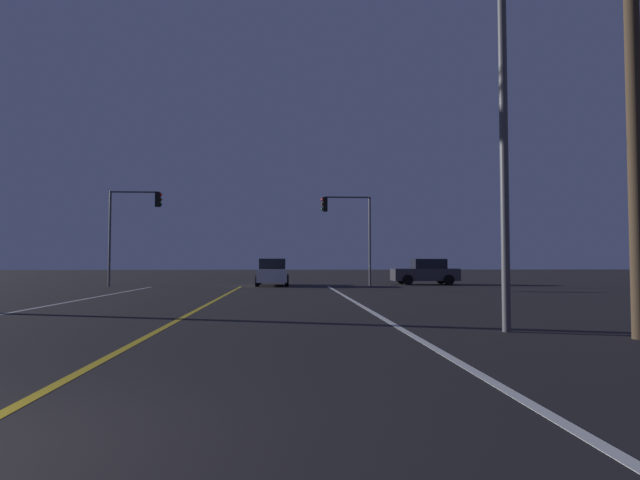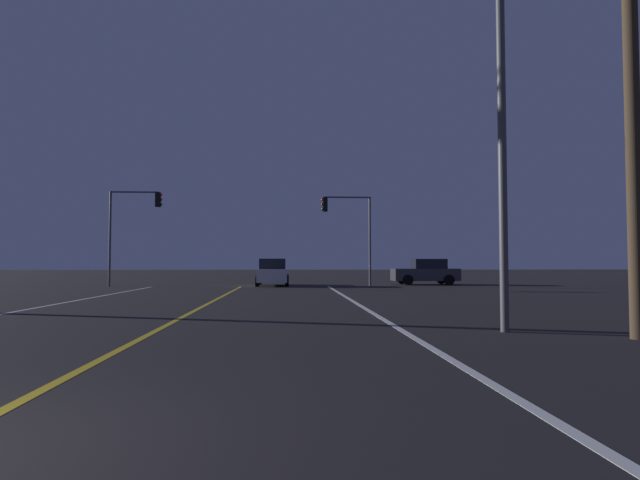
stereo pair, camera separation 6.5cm
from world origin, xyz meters
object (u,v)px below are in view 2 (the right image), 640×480
car_crossing_side (426,272)px  car_ahead_far (273,273)px  traffic_light_near_right (347,220)px  traffic_light_near_left (134,216)px  utility_pole_right (631,50)px  street_lamp_right_near (474,78)px

car_crossing_side → car_ahead_far: size_ratio=1.00×
traffic_light_near_right → traffic_light_near_left: size_ratio=0.96×
car_ahead_far → traffic_light_near_left: bearing=95.3°
traffic_light_near_right → utility_pole_right: utility_pole_right is taller
traffic_light_near_right → utility_pole_right: size_ratio=0.52×
car_crossing_side → car_ahead_far: (-10.10, -1.05, 0.00)m
utility_pole_right → traffic_light_near_right: bearing=97.7°
street_lamp_right_near → car_ahead_far: bearing=-77.5°
utility_pole_right → car_crossing_side: bearing=84.4°
car_crossing_side → car_ahead_far: same height
street_lamp_right_near → utility_pole_right: utility_pole_right is taller
traffic_light_near_left → street_lamp_right_near: 25.36m
car_crossing_side → utility_pole_right: (-2.41, -24.55, 4.84)m
traffic_light_near_left → car_crossing_side: bearing=5.7°
traffic_light_near_left → utility_pole_right: (16.08, -22.72, 1.36)m
utility_pole_right → car_ahead_far: bearing=108.1°
traffic_light_near_left → utility_pole_right: 27.87m
car_ahead_far → utility_pole_right: utility_pole_right is taller
car_crossing_side → traffic_light_near_left: size_ratio=0.74×
traffic_light_near_left → car_ahead_far: bearing=5.3°
street_lamp_right_near → utility_pole_right: (2.72, -1.19, 0.19)m
car_ahead_far → traffic_light_near_right: (4.63, -0.78, 3.33)m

